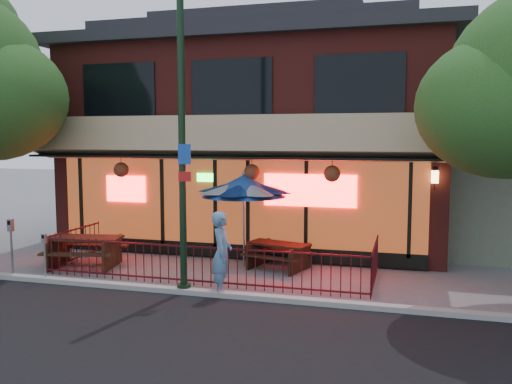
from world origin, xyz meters
TOP-DOWN VIEW (x-y plane):
  - ground at (0.00, 0.00)m, footprint 80.00×80.00m
  - curb at (0.00, -0.50)m, footprint 80.00×0.25m
  - restaurant_building at (0.00, 7.11)m, footprint 12.96×9.49m
  - patio_fence at (0.00, 0.50)m, footprint 8.44×2.62m
  - street_light at (0.00, -0.40)m, footprint 0.43×0.32m
  - picnic_table_left at (-3.60, 1.13)m, footprint 2.23×1.87m
  - picnic_table_right at (1.60, 2.38)m, footprint 1.96×1.70m
  - patio_umbrella at (0.60, 2.40)m, footprint 2.31×2.31m
  - pedestrian at (0.91, -0.35)m, footprint 0.60×0.78m
  - parking_meter_near at (-3.68, -0.48)m, footprint 0.11×0.10m
  - parking_meter_far at (-4.71, -0.40)m, footprint 0.14×0.12m

SIDE VIEW (x-z plane):
  - ground at x=0.00m, z-range 0.00..0.00m
  - curb at x=0.00m, z-range 0.00..0.12m
  - picnic_table_right at x=1.60m, z-range 0.11..0.83m
  - picnic_table_left at x=-3.60m, z-range 0.13..0.98m
  - patio_fence at x=0.00m, z-range 0.13..1.13m
  - parking_meter_near at x=-3.68m, z-range 0.21..1.42m
  - pedestrian at x=0.91m, z-range 0.00..1.91m
  - parking_meter_far at x=-4.71m, z-range 0.27..1.79m
  - patio_umbrella at x=0.60m, z-range 0.93..3.57m
  - street_light at x=0.00m, z-range -0.35..6.65m
  - restaurant_building at x=0.00m, z-range 0.10..8.15m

